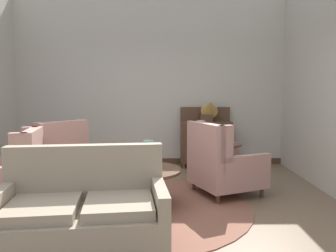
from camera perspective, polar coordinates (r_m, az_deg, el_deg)
name	(u,v)px	position (r m, az deg, el deg)	size (l,w,h in m)	color
ground	(140,216)	(4.25, -4.76, -14.92)	(8.15, 8.15, 0.00)	brown
wall_back	(150,81)	(6.88, -3.06, 7.59)	(5.63, 0.08, 3.40)	#BCB7AD
wall_right	(335,78)	(5.41, 26.43, 7.35)	(0.08, 4.08, 3.40)	#BCB7AD
baseboard_back	(150,161)	(6.98, -3.00, -5.98)	(5.47, 0.03, 0.12)	#4C3323
area_rug	(142,207)	(4.53, -4.47, -13.49)	(2.86, 2.86, 0.01)	brown
coffee_table	(144,175)	(4.41, -4.06, -8.33)	(0.96, 0.96, 0.51)	#4C3323
porcelain_vase	(148,156)	(4.37, -3.38, -5.13)	(0.16, 0.16, 0.37)	#4C7A66
settee	(83,209)	(3.39, -14.24, -13.48)	(1.66, 1.02, 0.97)	gray
armchair_foreground_right	(12,177)	(4.69, -24.93, -7.86)	(0.95, 0.86, 1.04)	tan
armchair_near_window	(56,160)	(5.51, -18.49, -5.43)	(1.14, 1.13, 1.06)	tan
armchair_beside_settee	(222,165)	(4.98, 9.07, -6.57)	(1.15, 1.13, 1.07)	tan
side_table	(225,162)	(5.20, 9.60, -6.06)	(0.51, 0.51, 0.72)	#4C3323
sideboard	(206,141)	(6.70, 6.40, -2.50)	(0.99, 0.36, 1.18)	#4C3323
gramophone	(209,109)	(6.55, 6.99, 2.92)	(0.37, 0.47, 0.52)	#4C3323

